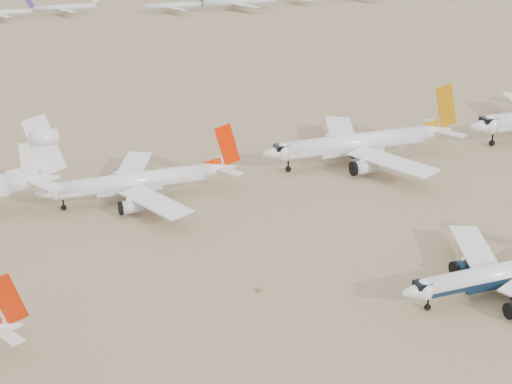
# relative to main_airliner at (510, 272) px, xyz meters

# --- Properties ---
(ground) EXTENTS (7000.00, 7000.00, 0.00)m
(ground) POSITION_rel_main_airliner_xyz_m (-10.41, 1.32, -4.02)
(ground) COLOR #7F6549
(ground) RESTS_ON ground
(main_airliner) EXTENTS (41.45, 40.48, 14.63)m
(main_airliner) POSITION_rel_main_airliner_xyz_m (0.00, 0.00, 0.00)
(main_airliner) COLOR white
(main_airliner) RESTS_ON ground
(row2_gold_tail) EXTENTS (52.65, 51.49, 18.75)m
(row2_gold_tail) POSITION_rel_main_airliner_xyz_m (7.60, 67.82, 1.22)
(row2_gold_tail) COLOR white
(row2_gold_tail) RESTS_ON ground
(row2_orange_tail) EXTENTS (44.47, 43.50, 15.86)m
(row2_orange_tail) POSITION_rel_main_airliner_xyz_m (-51.35, 63.47, 0.43)
(row2_orange_tail) COLOR white
(row2_orange_tail) RESTS_ON ground
(distant_storage_row) EXTENTS (512.81, 56.11, 15.69)m
(distant_storage_row) POSITION_rel_main_airliner_xyz_m (-46.50, 335.72, 0.41)
(distant_storage_row) COLOR silver
(distant_storage_row) RESTS_ON ground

